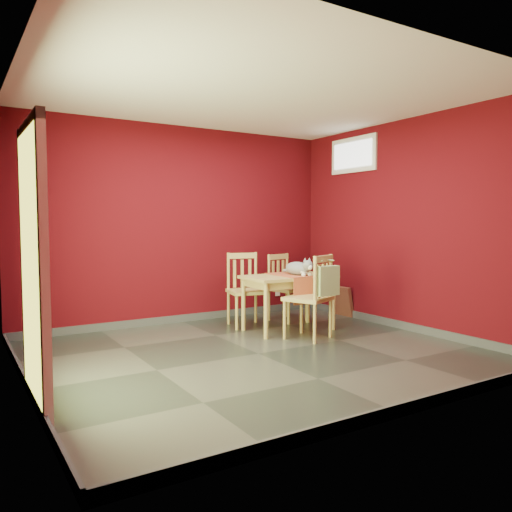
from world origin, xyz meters
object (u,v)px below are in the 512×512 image
chair_far_right (285,287)px  chair_near (311,296)px  tote_bag (328,281)px  picture_frame (341,301)px  chair_far_left (245,289)px  cat (298,266)px  dining_table (289,282)px

chair_far_right → chair_near: size_ratio=0.93×
tote_bag → picture_frame: 1.77m
chair_far_left → chair_far_right: size_ratio=1.04×
cat → dining_table: bearing=147.4°
dining_table → chair_far_left: 0.64m
chair_far_right → chair_near: bearing=-109.9°
chair_far_right → tote_bag: bearing=-104.3°
chair_far_right → picture_frame: chair_far_right is taller
chair_far_left → chair_far_right: (0.67, 0.03, -0.02)m
dining_table → chair_far_left: size_ratio=1.18×
dining_table → cat: cat is taller
tote_bag → cat: size_ratio=0.85×
dining_table → chair_far_right: size_ratio=1.23×
chair_far_right → tote_bag: tote_bag is taller
chair_far_right → picture_frame: 0.94m
chair_far_left → picture_frame: (1.57, -0.13, -0.28)m
chair_far_right → chair_near: chair_near is taller
chair_near → tote_bag: chair_near is taller
chair_near → tote_bag: (0.06, -0.22, 0.20)m
chair_near → picture_frame: chair_near is taller
chair_far_left → picture_frame: bearing=-4.7°
picture_frame → tote_bag: bearing=-136.6°
chair_far_right → cat: 0.76m
dining_table → chair_near: 0.54m
tote_bag → cat: (0.09, 0.70, 0.11)m
cat → picture_frame: (1.15, 0.47, -0.61)m
dining_table → picture_frame: 1.37m
dining_table → tote_bag: tote_bag is taller
tote_bag → chair_far_right: bearing=75.7°
chair_far_right → picture_frame: (0.90, -0.15, -0.26)m
chair_far_left → picture_frame: chair_far_left is taller
chair_far_left → cat: 0.80m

